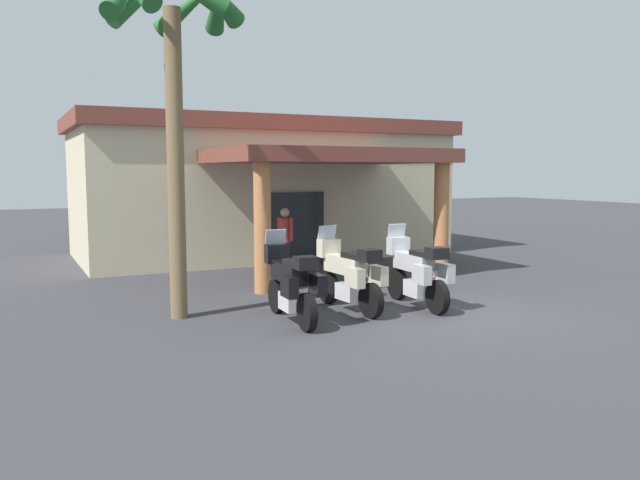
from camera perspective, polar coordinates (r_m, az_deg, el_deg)
ground_plane at (r=12.54m, az=11.76°, el=-6.43°), size 80.00×80.00×0.00m
motel_building at (r=20.74m, az=-5.11°, el=4.78°), size 11.84×9.66×4.31m
motorcycle_black at (r=11.47m, az=-2.57°, el=-3.93°), size 0.73×2.21×1.61m
motorcycle_cream at (r=12.39m, az=2.64°, el=-3.17°), size 0.72×2.21×1.61m
motorcycle_silver at (r=12.87m, az=8.71°, el=-2.88°), size 0.73×2.21×1.61m
pedestrian at (r=16.54m, az=-3.15°, el=0.34°), size 0.32×0.50×1.76m
palm_tree_roadside at (r=12.10m, az=-13.06°, el=17.23°), size 2.60×2.64×6.57m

